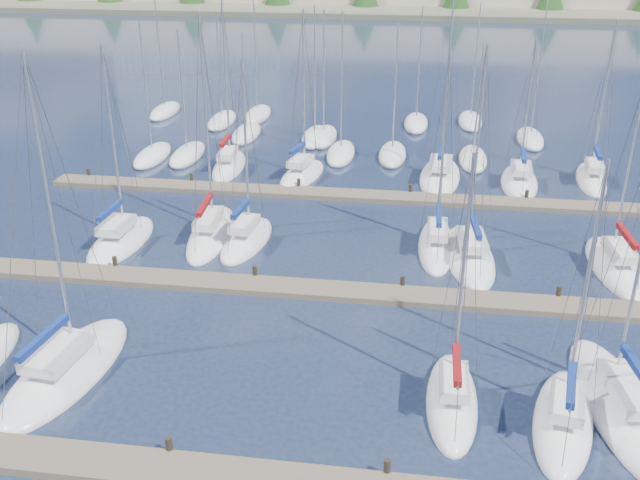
# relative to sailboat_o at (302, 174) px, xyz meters

# --- Properties ---
(ground) EXTENTS (400.00, 400.00, 0.00)m
(ground) POSITION_rel_sailboat_o_xyz_m (4.23, 26.33, -0.19)
(ground) COLOR #232E46
(ground) RESTS_ON ground
(dock_mid) EXTENTS (44.00, 1.93, 1.10)m
(dock_mid) POSITION_rel_sailboat_o_xyz_m (4.23, -17.65, -0.04)
(dock_mid) COLOR #6B5E4C
(dock_mid) RESTS_ON ground
(dock_far) EXTENTS (44.00, 1.93, 1.10)m
(dock_far) POSITION_rel_sailboat_o_xyz_m (4.23, -3.65, -0.04)
(dock_far) COLOR #6B5E4C
(dock_far) RESTS_ON ground
(sailboat_o) EXTENTS (3.76, 7.11, 12.89)m
(sailboat_o) POSITION_rel_sailboat_o_xyz_m (0.00, 0.00, 0.00)
(sailboat_o) COLOR white
(sailboat_o) RESTS_ON ground
(sailboat_f) EXTENTS (3.93, 10.05, 13.81)m
(sailboat_f) POSITION_rel_sailboat_o_xyz_m (17.32, -25.52, -0.02)
(sailboat_f) COLOR white
(sailboat_f) RESTS_ON ground
(sailboat_q) EXTENTS (3.16, 7.67, 11.08)m
(sailboat_q) POSITION_rel_sailboat_o_xyz_m (16.13, 0.76, -0.02)
(sailboat_q) COLOR white
(sailboat_q) RESTS_ON ground
(sailboat_d) EXTENTS (2.11, 6.70, 11.31)m
(sailboat_d) POSITION_rel_sailboat_o_xyz_m (10.61, -26.18, -0.00)
(sailboat_d) COLOR white
(sailboat_d) RESTS_ON ground
(sailboat_l) EXTENTS (3.47, 8.67, 12.82)m
(sailboat_l) POSITION_rel_sailboat_o_xyz_m (11.91, -12.36, -0.02)
(sailboat_l) COLOR white
(sailboat_l) RESTS_ON ground
(sailboat_m) EXTENTS (2.95, 8.10, 11.26)m
(sailboat_m) POSITION_rel_sailboat_o_xyz_m (19.94, -12.63, -0.02)
(sailboat_m) COLOR white
(sailboat_m) RESTS_ON ground
(sailboat_k) EXTENTS (2.17, 7.84, 12.10)m
(sailboat_k) POSITION_rel_sailboat_o_xyz_m (10.03, -11.18, -0.00)
(sailboat_k) COLOR white
(sailboat_k) RESTS_ON ground
(sailboat_e) EXTENTS (3.59, 7.35, 11.50)m
(sailboat_e) POSITION_rel_sailboat_o_xyz_m (14.90, -26.85, -0.01)
(sailboat_e) COLOR white
(sailboat_e) RESTS_ON ground
(sailboat_n) EXTENTS (2.66, 7.47, 13.41)m
(sailboat_n) POSITION_rel_sailboat_o_xyz_m (-5.99, 1.15, 0.00)
(sailboat_n) COLOR white
(sailboat_n) RESTS_ON ground
(sailboat_p) EXTENTS (3.61, 9.09, 14.91)m
(sailboat_p) POSITION_rel_sailboat_o_xyz_m (10.34, 1.14, -0.01)
(sailboat_p) COLOR white
(sailboat_p) RESTS_ON ground
(sailboat_j) EXTENTS (3.00, 6.90, 11.59)m
(sailboat_j) POSITION_rel_sailboat_o_xyz_m (-1.36, -12.11, -0.01)
(sailboat_j) COLOR white
(sailboat_j) RESTS_ON ground
(sailboat_r) EXTENTS (2.83, 7.57, 12.35)m
(sailboat_r) POSITION_rel_sailboat_o_xyz_m (21.54, 2.15, -0.00)
(sailboat_r) COLOR white
(sailboat_r) RESTS_ON ground
(sailboat_i) EXTENTS (3.01, 8.74, 14.03)m
(sailboat_i) POSITION_rel_sailboat_o_xyz_m (-3.79, -11.48, -0.00)
(sailboat_i) COLOR white
(sailboat_i) RESTS_ON ground
(sailboat_c) EXTENTS (4.21, 9.10, 14.51)m
(sailboat_c) POSITION_rel_sailboat_o_xyz_m (-5.95, -26.41, -0.02)
(sailboat_c) COLOR white
(sailboat_c) RESTS_ON ground
(sailboat_h) EXTENTS (3.07, 7.45, 12.50)m
(sailboat_h) POSITION_rel_sailboat_o_xyz_m (-8.89, -13.31, -0.02)
(sailboat_h) COLOR white
(sailboat_h) RESTS_ON ground
(distant_boats) EXTENTS (36.93, 20.75, 13.30)m
(distant_boats) POSITION_rel_sailboat_o_xyz_m (-0.11, 10.10, 0.10)
(distant_boats) COLOR #9EA0A5
(distant_boats) RESTS_ON ground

